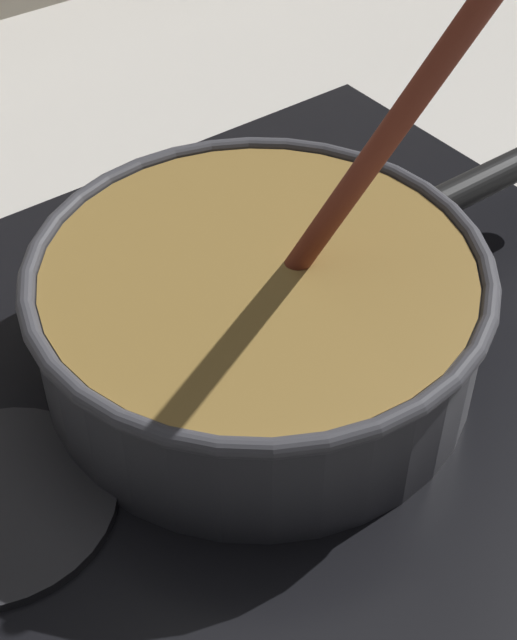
# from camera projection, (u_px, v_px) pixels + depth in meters

# --- Properties ---
(hob_plate) EXTENTS (0.56, 0.48, 0.01)m
(hob_plate) POSITION_uv_depth(u_px,v_px,m) (258.00, 373.00, 0.59)
(hob_plate) COLOR black
(hob_plate) RESTS_ON ground
(burner_ring) EXTENTS (0.17, 0.17, 0.01)m
(burner_ring) POSITION_uv_depth(u_px,v_px,m) (258.00, 362.00, 0.58)
(burner_ring) COLOR #592D0C
(burner_ring) RESTS_ON hob_plate
(cooking_pan) EXTENTS (0.41, 0.27, 0.29)m
(cooking_pan) POSITION_uv_depth(u_px,v_px,m) (261.00, 312.00, 0.55)
(cooking_pan) COLOR #38383D
(cooking_pan) RESTS_ON hob_plate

